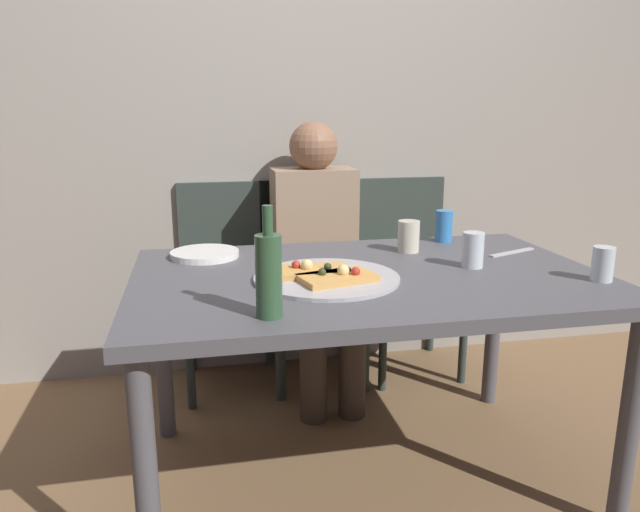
{
  "coord_description": "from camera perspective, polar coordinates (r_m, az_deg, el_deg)",
  "views": [
    {
      "loc": [
        -0.51,
        -1.73,
        1.22
      ],
      "look_at": [
        -0.14,
        0.05,
        0.77
      ],
      "focal_mm": 33.25,
      "sensor_mm": 36.0,
      "label": 1
    }
  ],
  "objects": [
    {
      "name": "ground_plane",
      "position": [
        2.18,
        4.24,
        -20.21
      ],
      "size": [
        8.0,
        8.0,
        0.0
      ],
      "primitive_type": "plane",
      "color": "brown"
    },
    {
      "name": "back_wall",
      "position": [
        2.82,
        -1.28,
        15.58
      ],
      "size": [
        6.0,
        0.1,
        2.6
      ],
      "primitive_type": "cube",
      "color": "gray",
      "rests_on": "ground_plane"
    },
    {
      "name": "dining_table",
      "position": [
        1.89,
        4.59,
        -3.82
      ],
      "size": [
        1.46,
        0.93,
        0.72
      ],
      "color": "#4C4C51",
      "rests_on": "ground_plane"
    },
    {
      "name": "pizza_tray",
      "position": [
        1.79,
        0.65,
        -2.13
      ],
      "size": [
        0.44,
        0.44,
        0.01
      ],
      "primitive_type": "cylinder",
      "color": "#ADADB2",
      "rests_on": "dining_table"
    },
    {
      "name": "pizza_slice_last",
      "position": [
        1.74,
        1.75,
        -2.01
      ],
      "size": [
        0.25,
        0.18,
        0.05
      ],
      "color": "tan",
      "rests_on": "pizza_tray"
    },
    {
      "name": "pizza_slice_extra",
      "position": [
        1.81,
        -0.72,
        -1.38
      ],
      "size": [
        0.22,
        0.13,
        0.05
      ],
      "color": "tan",
      "rests_on": "pizza_tray"
    },
    {
      "name": "wine_bottle",
      "position": [
        1.45,
        -4.96,
        -1.73
      ],
      "size": [
        0.07,
        0.07,
        0.28
      ],
      "color": "#2D5133",
      "rests_on": "dining_table"
    },
    {
      "name": "tumbler_near",
      "position": [
        2.15,
        8.52,
        1.88
      ],
      "size": [
        0.08,
        0.08,
        0.11
      ],
      "primitive_type": "cylinder",
      "color": "beige",
      "rests_on": "dining_table"
    },
    {
      "name": "tumbler_far",
      "position": [
        1.96,
        25.56,
        -0.69
      ],
      "size": [
        0.06,
        0.06,
        0.1
      ],
      "primitive_type": "cylinder",
      "color": "silver",
      "rests_on": "dining_table"
    },
    {
      "name": "wine_glass",
      "position": [
        1.98,
        14.47,
        0.6
      ],
      "size": [
        0.07,
        0.07,
        0.12
      ],
      "primitive_type": "cylinder",
      "color": "silver",
      "rests_on": "dining_table"
    },
    {
      "name": "soda_can",
      "position": [
        2.34,
        11.84,
        2.84
      ],
      "size": [
        0.07,
        0.07,
        0.12
      ],
      "primitive_type": "cylinder",
      "color": "#337AC1",
      "rests_on": "dining_table"
    },
    {
      "name": "plate_stack",
      "position": [
        2.1,
        -11.03,
        0.19
      ],
      "size": [
        0.24,
        0.24,
        0.02
      ],
      "primitive_type": "cylinder",
      "color": "white",
      "rests_on": "dining_table"
    },
    {
      "name": "table_knife",
      "position": [
        2.23,
        17.99,
        0.34
      ],
      "size": [
        0.21,
        0.1,
        0.01
      ],
      "primitive_type": "cube",
      "rotation": [
        0.0,
        0.0,
        0.38
      ],
      "color": "#B7B7BC",
      "rests_on": "dining_table"
    },
    {
      "name": "chair_left",
      "position": [
        2.69,
        -8.66,
        -1.44
      ],
      "size": [
        0.44,
        0.44,
        0.9
      ],
      "rotation": [
        0.0,
        0.0,
        3.14
      ],
      "color": "#2D3833",
      "rests_on": "ground_plane"
    },
    {
      "name": "chair_middle",
      "position": [
        2.73,
        -0.86,
        -1.03
      ],
      "size": [
        0.44,
        0.44,
        0.9
      ],
      "rotation": [
        0.0,
        0.0,
        3.14
      ],
      "color": "#2D3833",
      "rests_on": "ground_plane"
    },
    {
      "name": "chair_right",
      "position": [
        2.85,
        8.24,
        -0.54
      ],
      "size": [
        0.44,
        0.44,
        0.9
      ],
      "rotation": [
        0.0,
        0.0,
        3.14
      ],
      "color": "#2D3833",
      "rests_on": "ground_plane"
    },
    {
      "name": "guest_in_sweater",
      "position": [
        2.56,
        -0.23,
        0.87
      ],
      "size": [
        0.36,
        0.56,
        1.17
      ],
      "rotation": [
        0.0,
        0.0,
        3.14
      ],
      "color": "#937A60",
      "rests_on": "ground_plane"
    }
  ]
}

